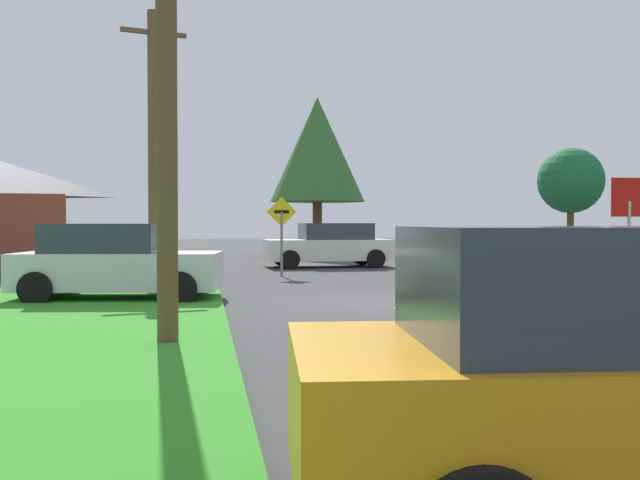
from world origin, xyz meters
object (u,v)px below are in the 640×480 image
stop_sign (629,216)px  direction_sign (282,227)px  car_approaching_junction (330,245)px  parked_car_near_building (115,263)px  pine_tree_center (317,150)px  utility_pole_mid (154,144)px  utility_pole_near (166,32)px  oak_tree_left (571,181)px

stop_sign → direction_sign: stop_sign is taller
car_approaching_junction → parked_car_near_building: bearing=56.5°
direction_sign → pine_tree_center: (3.15, 12.93, 3.68)m
pine_tree_center → utility_pole_mid: bearing=-115.5°
car_approaching_junction → utility_pole_mid: (-5.94, -5.79, 3.01)m
parked_car_near_building → pine_tree_center: 21.10m
utility_pole_near → direction_sign: size_ratio=3.30×
stop_sign → oak_tree_left: size_ratio=0.51×
utility_pole_near → direction_sign: (2.83, 12.20, -2.62)m
oak_tree_left → utility_pole_mid: bearing=-152.0°
utility_pole_mid → direction_sign: 4.57m
utility_pole_near → pine_tree_center: utility_pole_near is taller
parked_car_near_building → stop_sign: bearing=-7.5°
direction_sign → car_approaching_junction: bearing=62.7°
pine_tree_center → utility_pole_near: bearing=-103.4°
car_approaching_junction → direction_sign: bearing=60.1°
stop_sign → direction_sign: size_ratio=1.03×
car_approaching_junction → direction_sign: size_ratio=1.93×
stop_sign → oak_tree_left: (7.89, 16.87, 1.71)m
car_approaching_junction → utility_pole_near: 17.65m
direction_sign → utility_pole_mid: bearing=-158.9°
parked_car_near_building → utility_pole_mid: 5.81m
oak_tree_left → utility_pole_near: bearing=-129.5°
pine_tree_center → oak_tree_left: bearing=-26.2°
utility_pole_near → direction_sign: 12.80m
utility_pole_near → pine_tree_center: size_ratio=1.03×
stop_sign → direction_sign: (-5.75, 9.09, -0.26)m
utility_pole_mid → pine_tree_center: bearing=64.5°
utility_pole_near → utility_pole_mid: utility_pole_near is taller
oak_tree_left → pine_tree_center: pine_tree_center is taller
utility_pole_near → direction_sign: utility_pole_near is taller
parked_car_near_building → utility_pole_near: size_ratio=0.54×
direction_sign → oak_tree_left: (13.63, 7.78, 1.97)m
stop_sign → parked_car_near_building: bearing=-16.0°
stop_sign → car_approaching_junction: size_ratio=0.54×
car_approaching_junction → pine_tree_center: bearing=-98.5°
car_approaching_junction → utility_pole_near: bearing=70.4°
utility_pole_near → utility_pole_mid: size_ratio=1.07×
car_approaching_junction → utility_pole_mid: utility_pole_mid is taller
parked_car_near_building → utility_pole_near: 6.86m
utility_pole_near → direction_sign: bearing=76.9°
utility_pole_near → oak_tree_left: 25.90m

